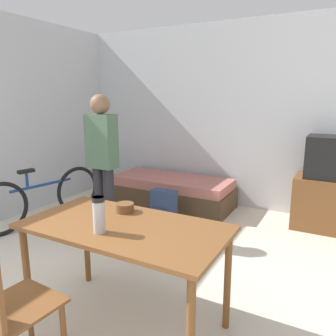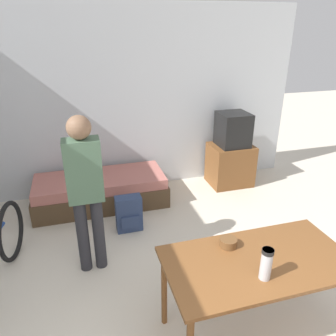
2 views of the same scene
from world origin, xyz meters
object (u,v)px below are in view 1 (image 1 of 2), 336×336
dining_table (125,237)px  daybed (172,191)px  tv (323,189)px  person_standing (102,155)px  mate_bowl (125,208)px  backpack (164,208)px  wooden_chair (1,302)px  thermos_flask (99,213)px  bicycle (43,198)px

dining_table → daybed: bearing=110.8°
tv → person_standing: (-2.29, -1.45, 0.46)m
mate_bowl → backpack: bearing=109.0°
wooden_chair → backpack: wooden_chair is taller
wooden_chair → daybed: bearing=101.6°
thermos_flask → bicycle: bearing=147.9°
tv → thermos_flask: bearing=-112.3°
thermos_flask → backpack: 2.19m
backpack → wooden_chair: bearing=-81.0°
wooden_chair → mate_bowl: size_ratio=6.95×
mate_bowl → backpack: size_ratio=0.30×
bicycle → mate_bowl: size_ratio=12.41×
tv → wooden_chair: size_ratio=1.22×
tv → daybed: bearing=-176.9°
bicycle → backpack: (1.43, 0.70, -0.12)m
daybed → person_standing: (-0.22, -1.34, 0.76)m
daybed → person_standing: person_standing is taller
mate_bowl → tv: bearing=62.9°
wooden_chair → person_standing: person_standing is taller
bicycle → thermos_flask: 2.50m
dining_table → person_standing: person_standing is taller
dining_table → wooden_chair: wooden_chair is taller
bicycle → backpack: bearing=26.0°
bicycle → mate_bowl: mate_bowl is taller
bicycle → mate_bowl: 2.22m
daybed → backpack: bearing=-69.9°
daybed → thermos_flask: (0.91, -2.74, 0.70)m
person_standing → thermos_flask: size_ratio=6.90×
wooden_chair → thermos_flask: size_ratio=3.99×
bicycle → backpack: bicycle is taller
dining_table → bicycle: dining_table is taller
thermos_flask → mate_bowl: size_ratio=1.74×
wooden_chair → dining_table: bearing=68.9°
tv → bicycle: 3.59m
thermos_flask → backpack: bearing=107.6°
thermos_flask → mate_bowl: thermos_flask is taller
tv → backpack: bearing=-154.5°
tv → person_standing: 2.75m
tv → mate_bowl: 2.77m
person_standing → backpack: 1.07m
bicycle → backpack: size_ratio=3.73×
bicycle → thermos_flask: thermos_flask is taller
dining_table → bicycle: size_ratio=0.83×
tv → bicycle: tv is taller
tv → backpack: tv is taller
wooden_chair → tv: bearing=67.8°
daybed → wooden_chair: wooden_chair is taller
bicycle → mate_bowl: bearing=-24.3°
person_standing → thermos_flask: 1.79m
daybed → dining_table: bearing=-69.2°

